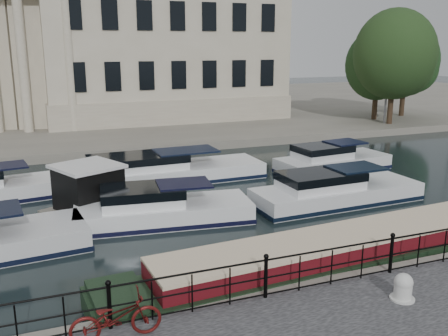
# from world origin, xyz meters

# --- Properties ---
(ground_plane) EXTENTS (160.00, 160.00, 0.00)m
(ground_plane) POSITION_xyz_m (0.00, 0.00, 0.00)
(ground_plane) COLOR black
(ground_plane) RESTS_ON ground
(far_bank) EXTENTS (120.00, 42.00, 0.55)m
(far_bank) POSITION_xyz_m (0.00, 39.00, 0.28)
(far_bank) COLOR #6B665B
(far_bank) RESTS_ON ground_plane
(railing) EXTENTS (24.14, 0.14, 1.22)m
(railing) POSITION_xyz_m (0.00, -2.25, 1.20)
(railing) COLOR black
(railing) RESTS_ON near_quay
(civic_building) EXTENTS (53.55, 31.84, 16.85)m
(civic_building) POSITION_xyz_m (-1.00, 34.71, 7.04)
(civic_building) COLOR #ADA38C
(civic_building) RESTS_ON far_bank
(lamp_posts) EXTENTS (8.24, 1.55, 8.07)m
(lamp_posts) POSITION_xyz_m (26.00, 20.70, 4.80)
(lamp_posts) COLOR #59595B
(lamp_posts) RESTS_ON far_bank
(bicycle) EXTENTS (2.06, 0.75, 1.08)m
(bicycle) POSITION_xyz_m (-3.94, -2.74, 1.09)
(bicycle) COLOR #4C0E0D
(bicycle) RESTS_ON near_quay
(mooring_bollard) EXTENTS (0.64, 0.64, 0.72)m
(mooring_bollard) POSITION_xyz_m (3.26, -3.64, 0.89)
(mooring_bollard) COLOR beige
(mooring_bollard) RESTS_ON near_quay
(narrowboat) EXTENTS (16.89, 3.32, 1.61)m
(narrowboat) POSITION_xyz_m (3.97, -0.56, 0.37)
(narrowboat) COLOR black
(narrowboat) RESTS_ON ground_plane
(harbour_hut) EXTENTS (4.15, 3.87, 2.20)m
(harbour_hut) POSITION_xyz_m (-3.31, 7.89, 0.95)
(harbour_hut) COLOR #6B665B
(harbour_hut) RESTS_ON ground_plane
(cabin_cruisers) EXTENTS (26.82, 10.30, 1.99)m
(cabin_cruisers) POSITION_xyz_m (-0.21, 8.18, 0.37)
(cabin_cruisers) COLOR silver
(cabin_cruisers) RESTS_ON ground_plane
(trees) EXTENTS (10.31, 9.59, 9.22)m
(trees) POSITION_xyz_m (23.79, 21.77, 5.50)
(trees) COLOR black
(trees) RESTS_ON far_bank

